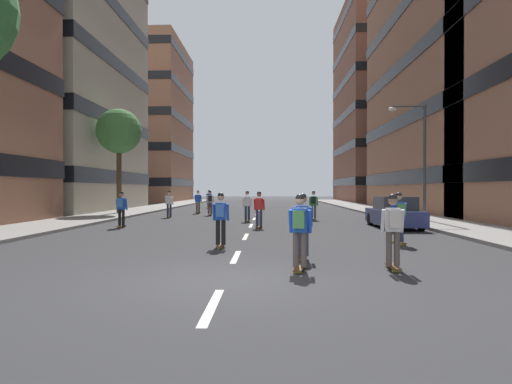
# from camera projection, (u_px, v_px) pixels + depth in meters

# --- Properties ---
(ground_plane) EXTENTS (147.01, 147.01, 0.00)m
(ground_plane) POSITION_uv_depth(u_px,v_px,m) (257.00, 213.00, 33.37)
(ground_plane) COLOR #333335
(sidewalk_left) EXTENTS (3.72, 67.38, 0.14)m
(sidewalk_left) POSITION_uv_depth(u_px,v_px,m) (141.00, 210.00, 36.73)
(sidewalk_left) COLOR gray
(sidewalk_left) RESTS_ON ground_plane
(sidewalk_right) EXTENTS (3.72, 67.38, 0.14)m
(sidewalk_right) POSITION_uv_depth(u_px,v_px,m) (377.00, 210.00, 36.13)
(sidewalk_right) COLOR gray
(sidewalk_right) RESTS_ON ground_plane
(lane_markings) EXTENTS (0.16, 57.20, 0.01)m
(lane_markings) POSITION_uv_depth(u_px,v_px,m) (257.00, 212.00, 34.37)
(lane_markings) COLOR silver
(lane_markings) RESTS_ON ground_plane
(building_left_mid) EXTENTS (17.05, 17.45, 33.49)m
(building_left_mid) POSITION_uv_depth(u_px,v_px,m) (22.00, 16.00, 36.87)
(building_left_mid) COLOR #BCB29E
(building_left_mid) RESTS_ON ground_plane
(building_left_far) EXTENTS (17.05, 16.53, 23.42)m
(building_left_far) POSITION_uv_depth(u_px,v_px,m) (128.00, 123.00, 64.46)
(building_left_far) COLOR #9E6B51
(building_left_far) RESTS_ON ground_plane
(building_right_far) EXTENTS (17.05, 19.10, 29.08)m
(building_right_far) POSITION_uv_depth(u_px,v_px,m) (400.00, 103.00, 63.22)
(building_right_far) COLOR brown
(building_right_far) RESTS_ON ground_plane
(parked_car_near) EXTENTS (1.82, 4.40, 1.52)m
(parked_car_near) POSITION_uv_depth(u_px,v_px,m) (394.00, 213.00, 20.69)
(parked_car_near) COLOR navy
(parked_car_near) RESTS_ON ground_plane
(street_tree_near) EXTENTS (3.26, 3.26, 7.60)m
(street_tree_near) POSITION_uv_depth(u_px,v_px,m) (119.00, 132.00, 31.25)
(street_tree_near) COLOR #4C3823
(street_tree_near) RESTS_ON sidewalk_left
(streetlamp_right) EXTENTS (2.13, 0.30, 6.50)m
(streetlamp_right) POSITION_uv_depth(u_px,v_px,m) (418.00, 149.00, 24.03)
(streetlamp_right) COLOR #3F3F44
(streetlamp_right) RESTS_ON sidewalk_right
(skater_0) EXTENTS (0.56, 0.92, 1.78)m
(skater_0) POSITION_uv_depth(u_px,v_px,m) (313.00, 203.00, 25.91)
(skater_0) COLOR brown
(skater_0) RESTS_ON ground_plane
(skater_1) EXTENTS (0.55, 0.92, 1.78)m
(skater_1) POSITION_uv_depth(u_px,v_px,m) (303.00, 222.00, 11.44)
(skater_1) COLOR brown
(skater_1) RESTS_ON ground_plane
(skater_2) EXTENTS (0.56, 0.92, 1.78)m
(skater_2) POSITION_uv_depth(u_px,v_px,m) (247.00, 205.00, 24.68)
(skater_2) COLOR brown
(skater_2) RESTS_ON ground_plane
(skater_3) EXTENTS (0.55, 0.92, 1.78)m
(skater_3) POSITION_uv_depth(u_px,v_px,m) (198.00, 201.00, 32.78)
(skater_3) COLOR brown
(skater_3) RESTS_ON ground_plane
(skater_4) EXTENTS (0.53, 0.90, 1.78)m
(skater_4) POSITION_uv_depth(u_px,v_px,m) (221.00, 216.00, 13.75)
(skater_4) COLOR brown
(skater_4) RESTS_ON ground_plane
(skater_5) EXTENTS (0.53, 0.90, 1.78)m
(skater_5) POSITION_uv_depth(u_px,v_px,m) (209.00, 198.00, 42.03)
(skater_5) COLOR brown
(skater_5) RESTS_ON ground_plane
(skater_6) EXTENTS (0.54, 0.91, 1.78)m
(skater_6) POSITION_uv_depth(u_px,v_px,m) (169.00, 203.00, 28.11)
(skater_6) COLOR brown
(skater_6) RESTS_ON ground_plane
(skater_7) EXTENTS (0.54, 0.91, 1.78)m
(skater_7) POSITION_uv_depth(u_px,v_px,m) (393.00, 226.00, 9.97)
(skater_7) COLOR brown
(skater_7) RESTS_ON ground_plane
(skater_8) EXTENTS (0.56, 0.92, 1.78)m
(skater_8) POSITION_uv_depth(u_px,v_px,m) (210.00, 201.00, 30.40)
(skater_8) COLOR brown
(skater_8) RESTS_ON ground_plane
(skater_9) EXTENTS (0.53, 0.90, 1.78)m
(skater_9) POSITION_uv_depth(u_px,v_px,m) (121.00, 207.00, 20.74)
(skater_9) COLOR brown
(skater_9) RESTS_ON ground_plane
(skater_10) EXTENTS (0.56, 0.92, 1.78)m
(skater_10) POSITION_uv_depth(u_px,v_px,m) (259.00, 208.00, 20.54)
(skater_10) COLOR brown
(skater_10) RESTS_ON ground_plane
(skater_11) EXTENTS (0.57, 0.92, 1.78)m
(skater_11) POSITION_uv_depth(u_px,v_px,m) (300.00, 227.00, 9.83)
(skater_11) COLOR brown
(skater_11) RESTS_ON ground_plane
(skater_12) EXTENTS (0.55, 0.92, 1.78)m
(skater_12) POSITION_uv_depth(u_px,v_px,m) (399.00, 215.00, 14.45)
(skater_12) COLOR brown
(skater_12) RESTS_ON ground_plane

